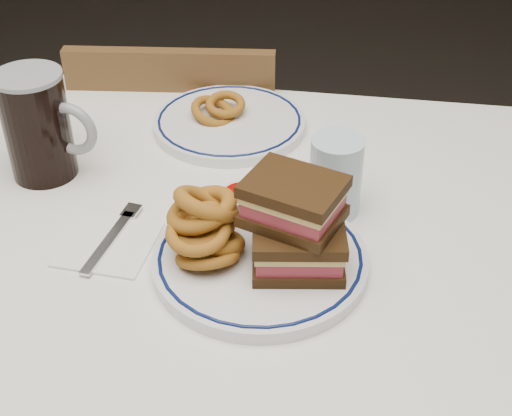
# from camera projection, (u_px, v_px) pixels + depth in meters

# --- Properties ---
(dining_table) EXTENTS (1.27, 0.87, 0.75)m
(dining_table) POSITION_uv_depth(u_px,v_px,m) (129.00, 279.00, 1.04)
(dining_table) COLOR silver
(dining_table) RESTS_ON floor
(chair_far) EXTENTS (0.42, 0.42, 0.83)m
(chair_far) POSITION_uv_depth(u_px,v_px,m) (187.00, 191.00, 1.57)
(chair_far) COLOR #492C17
(chair_far) RESTS_ON floor
(main_plate) EXTENTS (0.27, 0.27, 0.02)m
(main_plate) POSITION_uv_depth(u_px,v_px,m) (260.00, 259.00, 0.90)
(main_plate) COLOR silver
(main_plate) RESTS_ON dining_table
(reuben_sandwich) EXTENTS (0.14, 0.13, 0.12)m
(reuben_sandwich) POSITION_uv_depth(u_px,v_px,m) (296.00, 224.00, 0.85)
(reuben_sandwich) COLOR black
(reuben_sandwich) RESTS_ON main_plate
(onion_rings_main) EXTENTS (0.11, 0.12, 0.12)m
(onion_rings_main) POSITION_uv_depth(u_px,v_px,m) (204.00, 225.00, 0.88)
(onion_rings_main) COLOR brown
(onion_rings_main) RESTS_ON main_plate
(ketchup_ramekin) EXTENTS (0.06, 0.06, 0.03)m
(ketchup_ramekin) POSITION_uv_depth(u_px,v_px,m) (241.00, 201.00, 0.96)
(ketchup_ramekin) COLOR silver
(ketchup_ramekin) RESTS_ON main_plate
(beer_mug) EXTENTS (0.15, 0.10, 0.16)m
(beer_mug) POSITION_uv_depth(u_px,v_px,m) (39.00, 125.00, 1.03)
(beer_mug) COLOR black
(beer_mug) RESTS_ON dining_table
(water_glass) EXTENTS (0.07, 0.07, 0.11)m
(water_glass) POSITION_uv_depth(u_px,v_px,m) (335.00, 176.00, 0.97)
(water_glass) COLOR #A7C6D8
(water_glass) RESTS_ON dining_table
(far_plate) EXTENTS (0.25, 0.25, 0.02)m
(far_plate) POSITION_uv_depth(u_px,v_px,m) (229.00, 123.00, 1.19)
(far_plate) COLOR silver
(far_plate) RESTS_ON dining_table
(onion_rings_far) EXTENTS (0.09, 0.09, 0.05)m
(onion_rings_far) POSITION_uv_depth(u_px,v_px,m) (219.00, 109.00, 1.19)
(onion_rings_far) COLOR brown
(onion_rings_far) RESTS_ON far_plate
(napkin_fork) EXTENTS (0.12, 0.16, 0.01)m
(napkin_fork) POSITION_uv_depth(u_px,v_px,m) (109.00, 243.00, 0.94)
(napkin_fork) COLOR white
(napkin_fork) RESTS_ON dining_table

